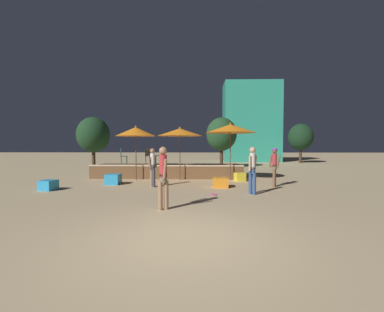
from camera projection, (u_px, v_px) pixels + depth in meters
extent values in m
plane|color=tan|center=(183.00, 239.00, 5.03)|extent=(120.00, 120.00, 0.00)
cube|color=brown|center=(168.00, 171.00, 15.00)|extent=(8.40, 2.31, 0.69)
cube|color=#CCB793|center=(166.00, 166.00, 13.87)|extent=(8.40, 0.12, 0.08)
cylinder|color=brown|center=(180.00, 158.00, 13.51)|extent=(0.05, 0.05, 2.33)
cone|color=orange|center=(180.00, 132.00, 13.45)|extent=(2.37, 2.37, 0.40)
sphere|color=orange|center=(180.00, 128.00, 13.44)|extent=(0.08, 0.08, 0.08)
cylinder|color=brown|center=(230.00, 157.00, 13.47)|extent=(0.05, 0.05, 2.49)
cone|color=orange|center=(230.00, 129.00, 13.41)|extent=(2.63, 2.63, 0.45)
sphere|color=orange|center=(230.00, 123.00, 13.40)|extent=(0.08, 0.08, 0.08)
cylinder|color=brown|center=(136.00, 158.00, 13.52)|extent=(0.05, 0.05, 2.32)
cone|color=orange|center=(136.00, 132.00, 13.46)|extent=(2.10, 2.10, 0.47)
sphere|color=orange|center=(136.00, 126.00, 13.45)|extent=(0.08, 0.08, 0.08)
cube|color=orange|center=(220.00, 182.00, 11.21)|extent=(0.64, 0.64, 0.42)
cube|color=yellow|center=(240.00, 177.00, 13.16)|extent=(0.59, 0.59, 0.42)
cube|color=#2D9EDB|center=(48.00, 185.00, 10.48)|extent=(0.66, 0.66, 0.41)
cube|color=#2D9EDB|center=(113.00, 179.00, 12.07)|extent=(0.65, 0.65, 0.48)
cylinder|color=#3F3F47|center=(154.00, 178.00, 11.25)|extent=(0.13, 0.13, 0.79)
cylinder|color=#997051|center=(152.00, 178.00, 11.36)|extent=(0.13, 0.13, 0.79)
cylinder|color=#3F3F47|center=(153.00, 167.00, 11.29)|extent=(0.20, 0.20, 0.24)
cylinder|color=white|center=(153.00, 160.00, 11.27)|extent=(0.20, 0.20, 0.60)
cylinder|color=#997051|center=(156.00, 161.00, 11.40)|extent=(0.14, 0.14, 0.54)
cylinder|color=#997051|center=(150.00, 162.00, 11.16)|extent=(0.17, 0.18, 0.54)
sphere|color=#997051|center=(152.00, 151.00, 11.26)|extent=(0.21, 0.21, 0.21)
cylinder|color=brown|center=(274.00, 178.00, 11.34)|extent=(0.13, 0.13, 0.78)
cylinder|color=brown|center=(275.00, 178.00, 11.49)|extent=(0.13, 0.13, 0.78)
cylinder|color=#72664C|center=(274.00, 167.00, 11.40)|extent=(0.20, 0.20, 0.24)
cylinder|color=#B22D33|center=(275.00, 160.00, 11.39)|extent=(0.20, 0.20, 0.60)
cylinder|color=brown|center=(278.00, 162.00, 11.32)|extent=(0.20, 0.14, 0.54)
cylinder|color=brown|center=(271.00, 161.00, 11.46)|extent=(0.14, 0.12, 0.54)
sphere|color=brown|center=(275.00, 151.00, 11.37)|extent=(0.21, 0.21, 0.21)
cylinder|color=purple|center=(275.00, 149.00, 11.37)|extent=(0.24, 0.24, 0.07)
cylinder|color=#997051|center=(160.00, 195.00, 7.26)|extent=(0.13, 0.13, 0.83)
cylinder|color=#997051|center=(166.00, 195.00, 7.33)|extent=(0.13, 0.13, 0.83)
cylinder|color=#72664C|center=(163.00, 178.00, 7.28)|extent=(0.21, 0.21, 0.24)
cylinder|color=#B22D33|center=(163.00, 166.00, 7.26)|extent=(0.21, 0.21, 0.64)
cylinder|color=#997051|center=(165.00, 169.00, 7.10)|extent=(0.17, 0.24, 0.57)
cylinder|color=#997051|center=(161.00, 168.00, 7.43)|extent=(0.12, 0.14, 0.57)
sphere|color=#997051|center=(163.00, 151.00, 7.24)|extent=(0.23, 0.23, 0.23)
cylinder|color=#2D4C7F|center=(250.00, 183.00, 9.66)|extent=(0.13, 0.13, 0.82)
cylinder|color=#2D4C7F|center=(254.00, 184.00, 9.54)|extent=(0.13, 0.13, 0.82)
cylinder|color=#2D4C7F|center=(252.00, 170.00, 9.58)|extent=(0.21, 0.21, 0.24)
cylinder|color=beige|center=(253.00, 161.00, 9.57)|extent=(0.21, 0.21, 0.63)
cylinder|color=tan|center=(250.00, 163.00, 9.45)|extent=(0.12, 0.12, 0.56)
cylinder|color=tan|center=(255.00, 163.00, 9.68)|extent=(0.18, 0.18, 0.57)
sphere|color=tan|center=(253.00, 150.00, 9.55)|extent=(0.22, 0.22, 0.22)
cylinder|color=#47474C|center=(151.00, 160.00, 14.62)|extent=(0.02, 0.02, 0.45)
cylinder|color=#47474C|center=(146.00, 160.00, 14.58)|extent=(0.02, 0.02, 0.45)
cylinder|color=#47474C|center=(151.00, 160.00, 14.33)|extent=(0.02, 0.02, 0.45)
cylinder|color=#47474C|center=(146.00, 160.00, 14.28)|extent=(0.02, 0.02, 0.45)
cylinder|color=#47474C|center=(148.00, 156.00, 14.45)|extent=(0.40, 0.40, 0.02)
cube|color=#47474C|center=(148.00, 152.00, 14.27)|extent=(0.36, 0.09, 0.45)
cylinder|color=#1E4C47|center=(127.00, 160.00, 14.26)|extent=(0.02, 0.02, 0.45)
cylinder|color=#1E4C47|center=(127.00, 160.00, 14.54)|extent=(0.02, 0.02, 0.45)
cylinder|color=#1E4C47|center=(121.00, 160.00, 14.16)|extent=(0.02, 0.02, 0.45)
cylinder|color=#1E4C47|center=(121.00, 160.00, 14.44)|extent=(0.02, 0.02, 0.45)
cylinder|color=#1E4C47|center=(124.00, 156.00, 14.34)|extent=(0.40, 0.40, 0.02)
cube|color=#1E4C47|center=(121.00, 152.00, 14.28)|extent=(0.15, 0.35, 0.45)
cylinder|color=#47474C|center=(156.00, 159.00, 15.35)|extent=(0.02, 0.02, 0.45)
cylinder|color=#47474C|center=(156.00, 160.00, 15.06)|extent=(0.02, 0.02, 0.45)
cylinder|color=#47474C|center=(161.00, 159.00, 15.40)|extent=(0.02, 0.02, 0.45)
cylinder|color=#47474C|center=(161.00, 159.00, 15.11)|extent=(0.02, 0.02, 0.45)
cylinder|color=#47474C|center=(159.00, 156.00, 15.22)|extent=(0.40, 0.40, 0.02)
cube|color=#47474C|center=(161.00, 152.00, 15.24)|extent=(0.10, 0.36, 0.45)
cylinder|color=#E54C99|center=(214.00, 195.00, 9.44)|extent=(0.24, 0.24, 0.03)
cylinder|color=#3D2B1C|center=(221.00, 158.00, 21.12)|extent=(0.28, 0.28, 1.63)
ellipsoid|color=#1E4223|center=(222.00, 134.00, 21.03)|extent=(2.48, 2.48, 2.73)
cylinder|color=#3D2B1C|center=(300.00, 155.00, 26.64)|extent=(0.28, 0.28, 1.59)
ellipsoid|color=black|center=(301.00, 137.00, 26.56)|extent=(2.49, 2.49, 2.74)
cylinder|color=#3D2B1C|center=(94.00, 158.00, 21.44)|extent=(0.28, 0.28, 1.50)
ellipsoid|color=#19381E|center=(93.00, 135.00, 21.36)|extent=(2.68, 2.68, 2.95)
cube|color=teal|center=(251.00, 122.00, 29.14)|extent=(6.20, 3.31, 8.88)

